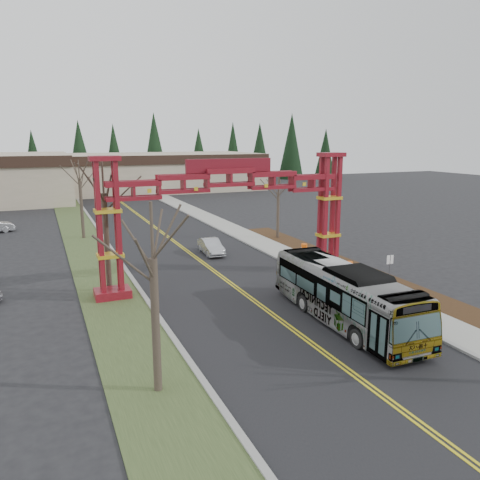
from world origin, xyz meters
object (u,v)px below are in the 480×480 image
silver_sedan (211,247)px  bare_tree_right_far (278,192)px  retail_building_east (158,172)px  barrel_north (304,250)px  bare_tree_median_mid (104,194)px  gateway_arch (229,198)px  barrel_mid (332,259)px  barrel_south (349,269)px  transit_bus (344,294)px  street_sign (390,264)px  bare_tree_median_near (153,259)px  bare_tree_median_far (80,182)px

silver_sedan → bare_tree_right_far: bare_tree_right_far is taller
retail_building_east → barrel_north: retail_building_east is taller
barrel_north → bare_tree_median_mid: bearing=-168.5°
gateway_arch → bare_tree_median_mid: size_ratio=2.07×
bare_tree_right_far → barrel_mid: bare_tree_right_far is taller
barrel_south → barrel_mid: (0.45, 2.87, 0.03)m
transit_bus → retail_building_east: bearing=86.3°
transit_bus → silver_sedan: size_ratio=2.81×
barrel_mid → barrel_north: size_ratio=1.07×
barrel_south → barrel_north: 6.49m
street_sign → gateway_arch: bearing=152.5°
bare_tree_median_near → bare_tree_median_far: (0.00, 31.74, 0.27)m
silver_sedan → bare_tree_median_near: 23.18m
street_sign → barrel_south: bearing=105.0°
retail_building_east → barrel_south: bearing=-91.1°
barrel_south → barrel_mid: size_ratio=0.95×
retail_building_east → barrel_north: 57.28m
retail_building_east → barrel_mid: bearing=-90.7°
bare_tree_median_mid → bare_tree_right_far: bare_tree_median_mid is taller
transit_bus → bare_tree_median_near: 12.10m
retail_building_east → street_sign: 67.00m
barrel_north → bare_tree_right_far: bearing=80.7°
bare_tree_right_far → silver_sedan: bearing=-157.5°
retail_building_east → barrel_mid: retail_building_east is taller
silver_sedan → barrel_south: bearing=-51.9°
bare_tree_median_mid → silver_sedan: bearing=36.3°
barrel_north → barrel_south: bearing=-90.6°
barrel_south → barrel_north: bearing=89.4°
bare_tree_median_far → barrel_south: 27.63m
retail_building_east → silver_sedan: bearing=-98.9°
bare_tree_right_far → bare_tree_median_far: bearing=156.7°
street_sign → barrel_north: street_sign is taller
transit_bus → bare_tree_right_far: (6.95, 20.93, 3.06)m
retail_building_east → silver_sedan: size_ratio=9.26×
bare_tree_median_far → transit_bus: bearing=-68.9°
retail_building_east → bare_tree_right_far: (0.00, -50.08, 1.16)m
barrel_mid → gateway_arch: bearing=-172.9°
bare_tree_right_far → barrel_south: 14.27m
bare_tree_right_far → barrel_south: (-1.23, -13.60, -4.15)m
barrel_south → bare_tree_median_near: bearing=-148.2°
barrel_north → silver_sedan: bearing=153.2°
silver_sedan → bare_tree_median_mid: bearing=-140.9°
bare_tree_median_mid → bare_tree_median_far: bearing=90.0°
silver_sedan → barrel_mid: silver_sedan is taller
bare_tree_right_far → bare_tree_median_near: bearing=-126.9°
transit_bus → bare_tree_median_far: bare_tree_median_far is taller
bare_tree_median_far → barrel_mid: bare_tree_median_far is taller
barrel_mid → barrel_north: barrel_mid is taller
bare_tree_median_near → bare_tree_right_far: bearing=53.1°
retail_building_east → bare_tree_median_near: bearing=-103.7°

